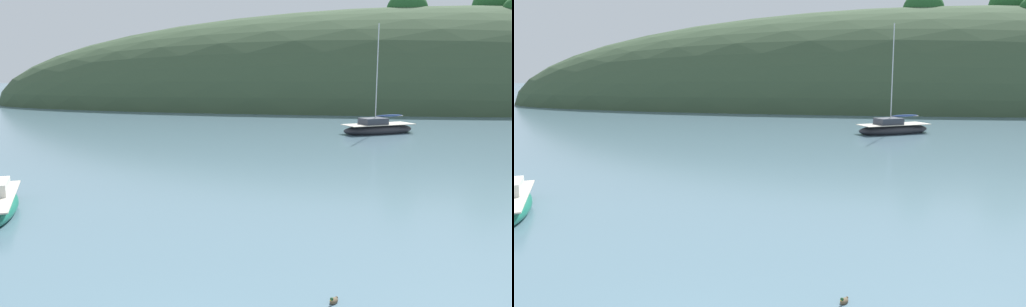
# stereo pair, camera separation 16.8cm
# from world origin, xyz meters

# --- Properties ---
(far_shoreline_hill) EXTENTS (150.00, 36.00, 35.34)m
(far_shoreline_hill) POSITION_xyz_m (25.02, 75.39, 0.08)
(far_shoreline_hill) COLOR #384C33
(far_shoreline_hill) RESTS_ON ground
(sailboat_navy_dinghy) EXTENTS (7.77, 5.61, 10.42)m
(sailboat_navy_dinghy) POSITION_xyz_m (9.76, 39.68, 0.45)
(sailboat_navy_dinghy) COLOR #232328
(sailboat_navy_dinghy) RESTS_ON ground
(duck_lone_right) EXTENTS (0.31, 0.41, 0.24)m
(duck_lone_right) POSITION_xyz_m (3.55, 3.92, 0.05)
(duck_lone_right) COLOR brown
(duck_lone_right) RESTS_ON ground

